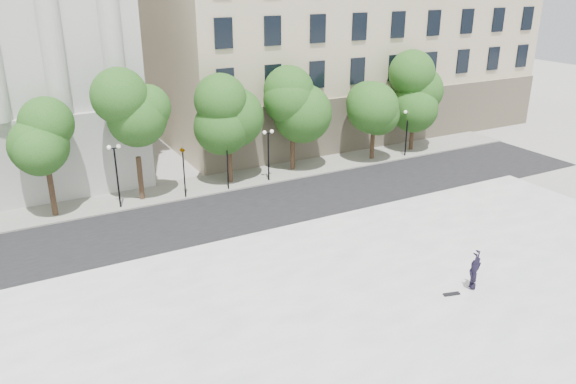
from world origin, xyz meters
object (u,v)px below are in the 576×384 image
at_px(traffic_light_west, 182,149).
at_px(person_lying, 472,284).
at_px(traffic_light_east, 227,141).
at_px(skateboard, 452,294).

bearing_deg(traffic_light_west, person_lying, -67.31).
relative_size(traffic_light_west, traffic_light_east, 0.99).
xyz_separation_m(traffic_light_east, person_lying, (4.71, -19.03, -2.98)).
xyz_separation_m(traffic_light_west, skateboard, (6.69, -18.99, -3.14)).
distance_m(traffic_light_west, traffic_light_east, 3.24).
bearing_deg(traffic_light_east, person_lying, -76.09).
bearing_deg(skateboard, person_lying, 12.96).
bearing_deg(skateboard, traffic_light_east, 115.38).
bearing_deg(person_lying, traffic_light_east, 83.79).
distance_m(person_lying, skateboard, 1.28).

